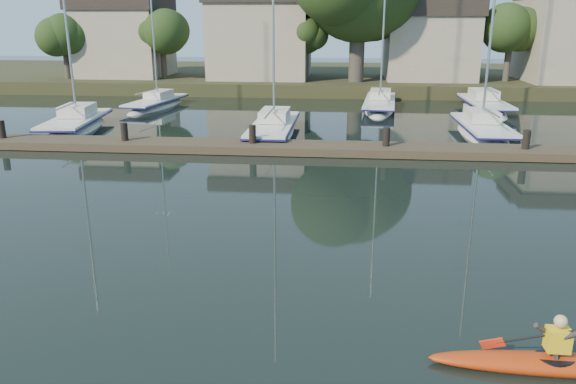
# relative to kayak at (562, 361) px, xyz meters

# --- Properties ---
(ground) EXTENTS (160.00, 160.00, 0.00)m
(ground) POSITION_rel_kayak_xyz_m (-4.90, 2.05, -0.18)
(ground) COLOR black
(ground) RESTS_ON ground
(kayak) EXTENTS (4.56, 0.96, 1.46)m
(kayak) POSITION_rel_kayak_xyz_m (0.00, 0.00, 0.00)
(kayak) COLOR #B1290D
(kayak) RESTS_ON ground
(dock) EXTENTS (34.00, 2.00, 1.80)m
(dock) POSITION_rel_kayak_xyz_m (-4.90, 16.05, 0.03)
(dock) COLOR #483D29
(dock) RESTS_ON ground
(sailboat_0) EXTENTS (3.24, 8.25, 12.74)m
(sailboat_0) POSITION_rel_kayak_xyz_m (-18.37, 20.39, -0.39)
(sailboat_0) COLOR silver
(sailboat_0) RESTS_ON ground
(sailboat_2) EXTENTS (2.18, 9.18, 15.18)m
(sailboat_2) POSITION_rel_kayak_xyz_m (-7.44, 20.04, -0.37)
(sailboat_2) COLOR silver
(sailboat_2) RESTS_ON ground
(sailboat_3) EXTENTS (2.22, 8.29, 13.35)m
(sailboat_3) POSITION_rel_kayak_xyz_m (3.39, 20.90, -0.38)
(sailboat_3) COLOR silver
(sailboat_3) RESTS_ON ground
(sailboat_5) EXTENTS (3.00, 8.31, 13.45)m
(sailboat_5) POSITION_rel_kayak_xyz_m (-16.59, 28.69, -0.34)
(sailboat_5) COLOR silver
(sailboat_5) RESTS_ON ground
(sailboat_6) EXTENTS (2.91, 9.94, 15.59)m
(sailboat_6) POSITION_rel_kayak_xyz_m (-1.39, 29.66, -0.36)
(sailboat_6) COLOR silver
(sailboat_6) RESTS_ON ground
(sailboat_7) EXTENTS (2.37, 8.80, 14.17)m
(sailboat_7) POSITION_rel_kayak_xyz_m (5.45, 29.48, -0.39)
(sailboat_7) COLOR silver
(sailboat_7) RESTS_ON ground
(shore) EXTENTS (90.00, 25.25, 12.75)m
(shore) POSITION_rel_kayak_xyz_m (-3.29, 42.34, 3.05)
(shore) COLOR #2B3319
(shore) RESTS_ON ground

